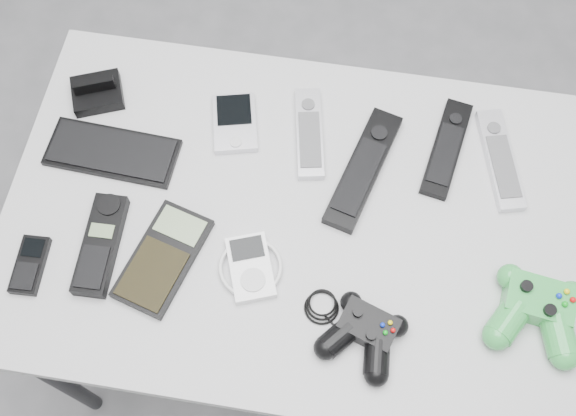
# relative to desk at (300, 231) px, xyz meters

# --- Properties ---
(floor) EXTENTS (3.50, 3.50, 0.00)m
(floor) POSITION_rel_desk_xyz_m (0.08, -0.03, -0.64)
(floor) COLOR #5F5F63
(floor) RESTS_ON ground
(desk) EXTENTS (1.04, 0.67, 0.70)m
(desk) POSITION_rel_desk_xyz_m (0.00, 0.00, 0.00)
(desk) COLOR #A6A5A8
(desk) RESTS_ON floor
(pda_keyboard) EXTENTS (0.24, 0.11, 0.01)m
(pda_keyboard) POSITION_rel_desk_xyz_m (-0.36, 0.07, 0.07)
(pda_keyboard) COLOR black
(pda_keyboard) RESTS_ON desk
(dock_bracket) EXTENTS (0.12, 0.11, 0.05)m
(dock_bracket) POSITION_rel_desk_xyz_m (-0.42, 0.19, 0.09)
(dock_bracket) COLOR black
(dock_bracket) RESTS_ON desk
(pda) EXTENTS (0.11, 0.14, 0.02)m
(pda) POSITION_rel_desk_xyz_m (-0.15, 0.17, 0.07)
(pda) COLOR silver
(pda) RESTS_ON desk
(remote_silver_a) EXTENTS (0.08, 0.19, 0.02)m
(remote_silver_a) POSITION_rel_desk_xyz_m (-0.01, 0.17, 0.07)
(remote_silver_a) COLOR silver
(remote_silver_a) RESTS_ON desk
(remote_black_a) EXTENTS (0.12, 0.25, 0.03)m
(remote_black_a) POSITION_rel_desk_xyz_m (0.10, 0.11, 0.07)
(remote_black_a) COLOR black
(remote_black_a) RESTS_ON desk
(remote_black_b) EXTENTS (0.09, 0.21, 0.02)m
(remote_black_b) POSITION_rel_desk_xyz_m (0.24, 0.17, 0.07)
(remote_black_b) COLOR black
(remote_black_b) RESTS_ON desk
(remote_silver_b) EXTENTS (0.10, 0.21, 0.02)m
(remote_silver_b) POSITION_rel_desk_xyz_m (0.34, 0.17, 0.07)
(remote_silver_b) COLOR silver
(remote_silver_b) RESTS_ON desk
(mobile_phone) EXTENTS (0.05, 0.10, 0.02)m
(mobile_phone) POSITION_rel_desk_xyz_m (-0.44, -0.16, 0.07)
(mobile_phone) COLOR black
(mobile_phone) RESTS_ON desk
(cordless_handset) EXTENTS (0.06, 0.18, 0.03)m
(cordless_handset) POSITION_rel_desk_xyz_m (-0.33, -0.11, 0.07)
(cordless_handset) COLOR black
(cordless_handset) RESTS_ON desk
(calculator) EXTENTS (0.14, 0.21, 0.02)m
(calculator) POSITION_rel_desk_xyz_m (-0.22, -0.11, 0.07)
(calculator) COLOR black
(calculator) RESTS_ON desk
(mp3_player) EXTENTS (0.14, 0.15, 0.02)m
(mp3_player) POSITION_rel_desk_xyz_m (-0.07, -0.11, 0.07)
(mp3_player) COLOR white
(mp3_player) RESTS_ON desk
(controller_black) EXTENTS (0.25, 0.20, 0.04)m
(controller_black) POSITION_rel_desk_xyz_m (0.13, -0.19, 0.08)
(controller_black) COLOR black
(controller_black) RESTS_ON desk
(controller_green) EXTENTS (0.17, 0.18, 0.05)m
(controller_green) POSITION_rel_desk_xyz_m (0.40, -0.11, 0.09)
(controller_green) COLOR #227D3C
(controller_green) RESTS_ON desk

